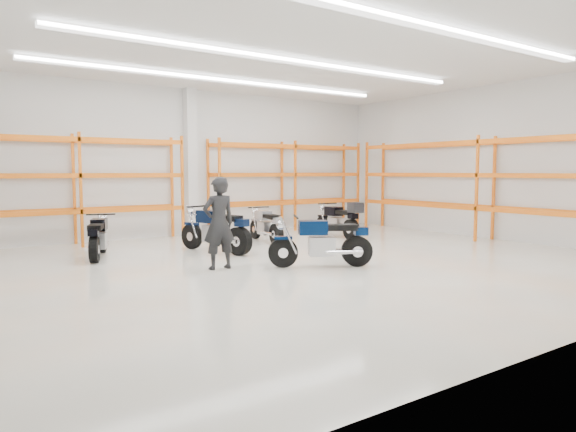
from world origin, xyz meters
TOP-DOWN VIEW (x-y plane):
  - ground at (0.00, 0.00)m, footprint 14.00×14.00m
  - room_shell at (0.00, 0.03)m, footprint 14.02×12.02m
  - motorcycle_main at (0.14, -0.65)m, footprint 1.97×1.22m
  - motorcycle_back_a at (-3.49, 3.12)m, footprint 0.95×1.90m
  - motorcycle_back_b at (-0.85, 2.33)m, footprint 1.00×2.23m
  - motorcycle_back_c at (1.12, 3.23)m, footprint 0.66×1.96m
  - motorcycle_back_d at (3.41, 2.76)m, footprint 0.68×2.14m
  - standing_man at (-1.79, 0.38)m, footprint 0.69×0.45m
  - structural_column at (0.00, 5.82)m, footprint 0.32×0.32m
  - pallet_racking_back_left at (-3.40, 5.48)m, footprint 5.67×0.87m
  - pallet_racking_back_right at (3.40, 5.48)m, footprint 5.67×0.87m
  - pallet_racking_side at (6.48, 0.00)m, footprint 0.87×9.07m

SIDE VIEW (x-z plane):
  - ground at x=0.00m, z-range 0.00..0.00m
  - motorcycle_back_c at x=1.12m, z-range -0.03..0.93m
  - motorcycle_back_a at x=-3.49m, z-range -0.03..0.95m
  - motorcycle_main at x=0.14m, z-range -0.03..1.04m
  - motorcycle_back_d at x=3.41m, z-range -0.02..1.08m
  - motorcycle_back_b at x=-0.85m, z-range -0.04..1.09m
  - standing_man at x=-1.79m, z-range 0.00..1.88m
  - pallet_racking_back_left at x=-3.40m, z-range 0.29..3.29m
  - pallet_racking_back_right at x=3.40m, z-range 0.29..3.29m
  - pallet_racking_side at x=6.48m, z-range 0.31..3.31m
  - structural_column at x=0.00m, z-range 0.00..4.50m
  - room_shell at x=0.00m, z-range 1.03..5.54m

